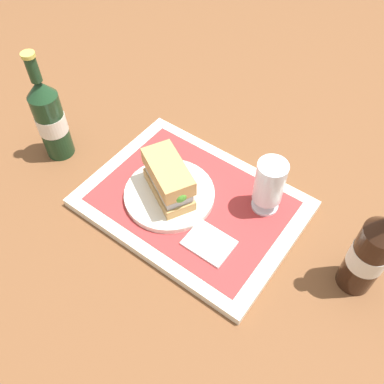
# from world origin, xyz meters

# --- Properties ---
(ground_plane) EXTENTS (3.00, 3.00, 0.00)m
(ground_plane) POSITION_xyz_m (0.00, 0.00, 0.00)
(ground_plane) COLOR brown
(tray) EXTENTS (0.44, 0.32, 0.02)m
(tray) POSITION_xyz_m (0.00, 0.00, 0.01)
(tray) COLOR beige
(tray) RESTS_ON ground_plane
(placemat) EXTENTS (0.38, 0.27, 0.00)m
(placemat) POSITION_xyz_m (0.00, 0.00, 0.02)
(placemat) COLOR #9E2D2D
(placemat) RESTS_ON tray
(plate) EXTENTS (0.19, 0.19, 0.01)m
(plate) POSITION_xyz_m (-0.04, -0.02, 0.03)
(plate) COLOR silver
(plate) RESTS_ON placemat
(sandwich) EXTENTS (0.14, 0.12, 0.08)m
(sandwich) POSITION_xyz_m (-0.04, -0.02, 0.08)
(sandwich) COLOR tan
(sandwich) RESTS_ON plate
(beer_glass) EXTENTS (0.06, 0.06, 0.12)m
(beer_glass) POSITION_xyz_m (0.13, 0.08, 0.09)
(beer_glass) COLOR silver
(beer_glass) RESTS_ON placemat
(napkin_folded) EXTENTS (0.09, 0.07, 0.01)m
(napkin_folded) POSITION_xyz_m (0.09, -0.07, 0.02)
(napkin_folded) COLOR white
(napkin_folded) RESTS_ON placemat
(beer_bottle) EXTENTS (0.07, 0.07, 0.27)m
(beer_bottle) POSITION_xyz_m (0.35, 0.04, 0.10)
(beer_bottle) COLOR black
(beer_bottle) RESTS_ON ground_plane
(second_bottle) EXTENTS (0.07, 0.07, 0.27)m
(second_bottle) POSITION_xyz_m (-0.35, -0.05, 0.10)
(second_bottle) COLOR #19381E
(second_bottle) RESTS_ON ground_plane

